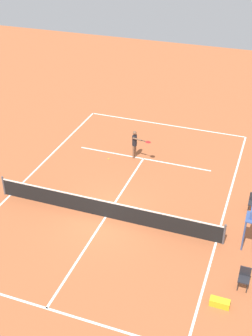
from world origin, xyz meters
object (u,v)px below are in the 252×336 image
(player_serving, at_px, (135,142))
(courtside_chair_near, at_px, (244,277))
(tennis_ball, at_px, (109,159))
(equipment_bag, at_px, (220,303))

(player_serving, xyz_separation_m, courtside_chair_near, (-7.32, 8.17, -0.50))
(tennis_ball, xyz_separation_m, equipment_bag, (-8.02, 8.68, 0.12))
(player_serving, distance_m, tennis_ball, 1.88)
(player_serving, xyz_separation_m, equipment_bag, (-6.61, 9.42, -0.89))
(player_serving, relative_size, courtside_chair_near, 1.83)
(player_serving, xyz_separation_m, tennis_ball, (1.40, 0.74, -1.00))
(player_serving, bearing_deg, equipment_bag, 45.38)
(tennis_ball, height_order, courtside_chair_near, courtside_chair_near)
(equipment_bag, bearing_deg, player_serving, -54.92)
(courtside_chair_near, height_order, equipment_bag, courtside_chair_near)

